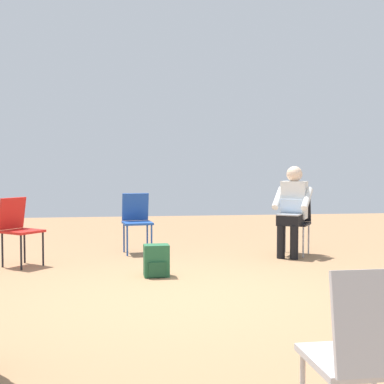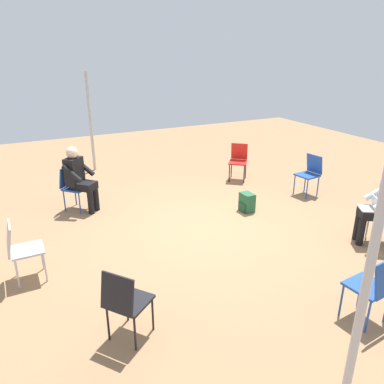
{
  "view_description": "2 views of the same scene",
  "coord_description": "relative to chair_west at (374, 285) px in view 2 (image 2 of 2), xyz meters",
  "views": [
    {
      "loc": [
        0.68,
        4.94,
        1.24
      ],
      "look_at": [
        -0.03,
        -0.19,
        0.99
      ],
      "focal_mm": 50.0,
      "sensor_mm": 36.0,
      "label": 1
    },
    {
      "loc": [
        -5.13,
        2.86,
        2.92
      ],
      "look_at": [
        0.33,
        0.13,
        0.56
      ],
      "focal_mm": 35.0,
      "sensor_mm": 36.0,
      "label": 2
    }
  ],
  "objects": [
    {
      "name": "person_with_laptop",
      "position": [
        1.25,
        -1.66,
        0.2
      ],
      "size": [
        0.63,
        0.64,
        1.24
      ],
      "rotation": [
        0.0,
        0.0,
        -0.56
      ],
      "color": "black",
      "rests_on": "ground"
    },
    {
      "name": "chair_southeast",
      "position": [
        4.85,
        -1.41,
        0.0
      ],
      "size": [
        0.59,
        0.58,
        0.85
      ],
      "rotation": [
        0.0,
        0.0,
        0.87
      ],
      "color": "red",
      "rests_on": "ground"
    },
    {
      "name": "person_in_black",
      "position": [
        4.66,
        2.26,
        0.2
      ],
      "size": [
        0.63,
        0.63,
        1.24
      ],
      "rotation": [
        0.0,
        0.0,
        2.33
      ],
      "color": "black",
      "rests_on": "ground"
    },
    {
      "name": "chair_west",
      "position": [
        0.0,
        0.0,
        0.0
      ],
      "size": [
        0.47,
        0.43,
        0.85
      ],
      "rotation": [
        0.0,
        0.0,
        -1.48
      ],
      "color": "#1E4799",
      "rests_on": "ground"
    },
    {
      "name": "chair_northeast",
      "position": [
        4.78,
        2.37,
        0.0
      ],
      "size": [
        0.59,
        0.58,
        0.85
      ],
      "rotation": [
        0.0,
        0.0,
        2.33
      ],
      "color": "#1E4799",
      "rests_on": "ground"
    },
    {
      "name": "chair_north",
      "position": [
        2.64,
        3.41,
        0.0
      ],
      "size": [
        0.41,
        0.44,
        0.85
      ],
      "rotation": [
        0.0,
        0.0,
        -3.12
      ],
      "color": "#B7B7BC",
      "rests_on": "ground"
    },
    {
      "name": "chair_south",
      "position": [
        3.36,
        -2.22,
        0.0
      ],
      "size": [
        0.45,
        0.48,
        0.85
      ],
      "rotation": [
        0.0,
        0.0,
        0.12
      ],
      "color": "#1E4799",
      "rests_on": "ground"
    },
    {
      "name": "tent_pole_far",
      "position": [
        7.11,
        1.46,
        0.71
      ],
      "size": [
        0.07,
        0.07,
        2.42
      ],
      "primitive_type": "cylinder",
      "color": "#B2B2B7",
      "rests_on": "ground"
    },
    {
      "name": "chair_northwest",
      "position": [
        0.96,
        2.52,
        0.0
      ],
      "size": [
        0.57,
        0.58,
        0.85
      ],
      "rotation": [
        0.0,
        0.0,
        -2.49
      ],
      "color": "black",
      "rests_on": "ground"
    },
    {
      "name": "backpack_near_laptop_user",
      "position": [
        3.2,
        -0.54,
        -0.34
      ],
      "size": [
        0.29,
        0.26,
        0.36
      ],
      "rotation": [
        0.0,
        0.0,
        0.04
      ],
      "color": "#235B38",
      "rests_on": "ground"
    },
    {
      "name": "ground_plane",
      "position": [
        2.94,
        0.47,
        -0.5
      ],
      "size": [
        16.38,
        16.38,
        0.0
      ],
      "primitive_type": "plane",
      "color": "#99704C"
    },
    {
      "name": "tent_pole_near",
      "position": [
        -0.72,
        1.19,
        0.62
      ],
      "size": [
        0.07,
        0.07,
        2.24
      ],
      "primitive_type": "cylinder",
      "color": "#B2B2B7",
      "rests_on": "ground"
    }
  ]
}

